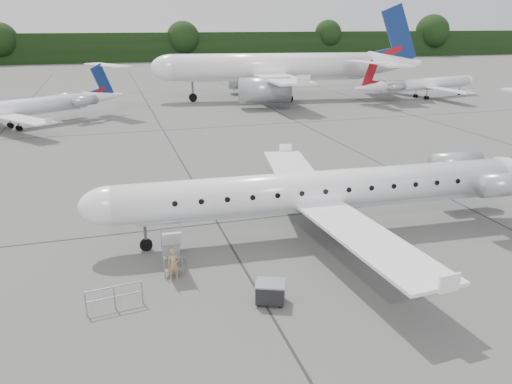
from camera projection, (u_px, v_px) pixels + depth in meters
name	position (u px, v px, depth m)	size (l,w,h in m)	color
ground	(341.00, 251.00, 25.07)	(320.00, 320.00, 0.00)	#5A5A57
treeline	(141.00, 47.00, 141.65)	(260.00, 4.00, 8.00)	black
main_regional_jet	(322.00, 171.00, 26.02)	(27.48, 19.78, 7.05)	white
airstair	(171.00, 246.00, 23.06)	(0.85, 2.20, 2.21)	white
passenger	(174.00, 265.00, 22.02)	(0.55, 0.36, 1.52)	#927E4F
safety_railing	(115.00, 298.00, 19.85)	(2.20, 0.08, 1.00)	gray
baggage_cart	(270.00, 292.00, 20.30)	(1.14, 0.92, 0.99)	black
bg_narrowbody	(273.00, 53.00, 71.32)	(36.95, 26.60, 13.26)	white
bg_regional_left	(2.00, 101.00, 51.84)	(23.55, 16.95, 6.18)	white
bg_regional_right	(427.00, 78.00, 74.18)	(22.48, 16.18, 5.90)	white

